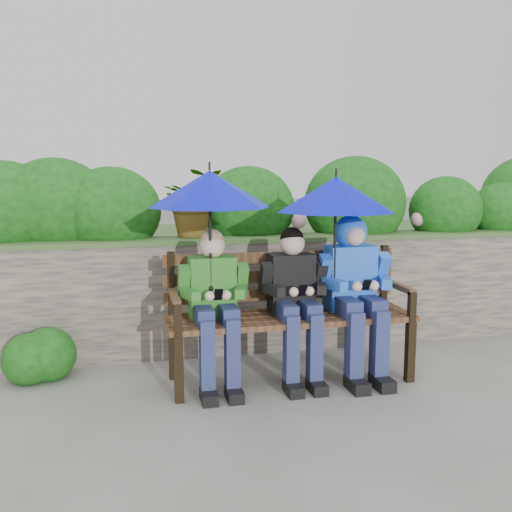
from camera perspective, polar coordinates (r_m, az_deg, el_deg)
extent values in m
plane|color=#5F5F57|center=(4.62, 0.29, -11.93)|extent=(60.00, 60.00, 0.00)
cube|color=#494744|center=(5.18, -1.64, -3.91)|extent=(8.00, 0.40, 1.00)
cube|color=#3B602D|center=(5.10, -1.67, 1.70)|extent=(8.00, 0.42, 0.04)
cube|color=#3B602D|center=(6.34, -3.81, -1.83)|extent=(8.00, 2.00, 0.96)
ellipsoid|color=#10410F|center=(5.37, -23.89, 4.24)|extent=(0.94, 0.75, 0.85)
ellipsoid|color=#10410F|center=(5.21, -14.25, 4.38)|extent=(0.87, 0.70, 0.79)
ellipsoid|color=#10410F|center=(5.42, -0.76, 4.81)|extent=(0.88, 0.71, 0.79)
ellipsoid|color=#10410F|center=(5.66, 9.90, 5.24)|extent=(1.01, 0.81, 0.91)
ellipsoid|color=#10410F|center=(6.02, 18.43, 4.37)|extent=(0.75, 0.60, 0.68)
ellipsoid|color=#10410F|center=(6.37, 23.30, 4.08)|extent=(0.67, 0.54, 0.60)
ellipsoid|color=#10410F|center=(5.34, -19.42, 4.59)|extent=(0.98, 0.78, 0.88)
sphere|color=pink|center=(5.13, -21.26, 2.76)|extent=(0.14, 0.14, 0.14)
sphere|color=pink|center=(5.32, 4.31, 3.48)|extent=(0.14, 0.14, 0.14)
sphere|color=pink|center=(5.81, 15.90, 3.59)|extent=(0.14, 0.14, 0.14)
imported|color=#10410F|center=(5.10, -6.21, 5.26)|extent=(0.54, 0.47, 0.60)
imported|color=#10410F|center=(5.60, 12.06, 5.58)|extent=(0.35, 0.35, 0.63)
sphere|color=#10410F|center=(4.81, -20.09, -9.27)|extent=(0.43, 0.43, 0.43)
sphere|color=#10410F|center=(4.79, -21.74, -9.59)|extent=(0.41, 0.41, 0.41)
cube|color=black|center=(4.09, -7.73, -11.21)|extent=(0.06, 0.06, 0.47)
cube|color=black|center=(4.53, -8.31, -9.23)|extent=(0.06, 0.06, 0.47)
cube|color=black|center=(4.59, 15.15, -9.23)|extent=(0.06, 0.06, 0.47)
cube|color=black|center=(4.99, 12.56, -7.70)|extent=(0.06, 0.06, 0.47)
cube|color=#532F18|center=(4.21, 4.30, -6.88)|extent=(1.90, 0.11, 0.04)
cube|color=#532F18|center=(4.34, 3.76, -6.42)|extent=(1.90, 0.11, 0.04)
cube|color=#532F18|center=(4.46, 3.25, -5.99)|extent=(1.90, 0.11, 0.04)
cube|color=#532F18|center=(4.59, 2.76, -5.58)|extent=(1.90, 0.11, 0.04)
cube|color=black|center=(4.43, -8.47, -2.97)|extent=(0.05, 0.05, 0.53)
cube|color=#532F18|center=(4.18, -8.17, -4.08)|extent=(0.05, 0.49, 0.04)
cube|color=black|center=(3.98, -7.83, -6.42)|extent=(0.05, 0.05, 0.23)
cube|color=black|center=(4.90, 12.64, -2.00)|extent=(0.05, 0.05, 0.53)
cube|color=#532F18|center=(4.68, 14.00, -2.93)|extent=(0.05, 0.49, 0.04)
cube|color=black|center=(4.50, 15.32, -4.94)|extent=(0.05, 0.05, 0.23)
cube|color=#532F18|center=(4.62, 2.58, -3.76)|extent=(1.90, 0.04, 0.09)
cube|color=#532F18|center=(4.59, 2.59, -1.96)|extent=(1.90, 0.04, 0.09)
cube|color=#532F18|center=(4.56, 2.60, -0.14)|extent=(1.90, 0.04, 0.09)
cube|color=#356B22|center=(4.31, -4.41, -3.09)|extent=(0.34, 0.20, 0.46)
sphere|color=beige|center=(4.24, -4.41, 1.06)|extent=(0.19, 0.19, 0.19)
sphere|color=tan|center=(4.24, -4.44, 1.53)|extent=(0.18, 0.18, 0.18)
cube|color=navy|center=(4.18, -5.27, -5.87)|extent=(0.12, 0.32, 0.12)
cube|color=navy|center=(4.11, -4.90, -10.31)|extent=(0.10, 0.11, 0.58)
cube|color=black|center=(4.14, -4.73, -13.83)|extent=(0.11, 0.22, 0.08)
cube|color=navy|center=(4.20, -2.82, -5.75)|extent=(0.12, 0.32, 0.12)
cube|color=navy|center=(4.13, -2.38, -10.16)|extent=(0.10, 0.11, 0.58)
cube|color=black|center=(4.16, -2.20, -13.65)|extent=(0.11, 0.22, 0.08)
cube|color=#356B22|center=(4.22, -7.21, -2.54)|extent=(0.08, 0.18, 0.26)
cube|color=#356B22|center=(4.11, -6.58, -3.82)|extent=(0.13, 0.21, 0.07)
sphere|color=beige|center=(4.04, -4.66, -4.02)|extent=(0.07, 0.07, 0.07)
cube|color=#356B22|center=(4.28, -1.45, -2.31)|extent=(0.08, 0.18, 0.26)
cube|color=#356B22|center=(4.17, -1.49, -3.60)|extent=(0.13, 0.21, 0.07)
sphere|color=beige|center=(4.06, -2.97, -3.94)|extent=(0.07, 0.07, 0.07)
cube|color=black|center=(4.04, -3.79, -3.87)|extent=(0.06, 0.07, 0.09)
cube|color=black|center=(4.44, 3.53, -2.74)|extent=(0.34, 0.20, 0.46)
sphere|color=beige|center=(4.37, 3.64, 1.28)|extent=(0.19, 0.19, 0.19)
sphere|color=black|center=(4.38, 3.61, 1.73)|extent=(0.18, 0.18, 0.18)
cube|color=navy|center=(4.30, 2.97, -5.42)|extent=(0.12, 0.32, 0.12)
cube|color=navy|center=(4.23, 3.55, -9.71)|extent=(0.10, 0.11, 0.58)
cube|color=black|center=(4.26, 3.76, -13.13)|extent=(0.11, 0.22, 0.08)
cube|color=navy|center=(4.36, 5.26, -5.28)|extent=(0.12, 0.32, 0.12)
cube|color=navy|center=(4.29, 5.89, -9.51)|extent=(0.10, 0.11, 0.58)
cube|color=black|center=(4.32, 6.11, -12.88)|extent=(0.11, 0.22, 0.08)
cube|color=black|center=(4.33, 0.99, -2.21)|extent=(0.08, 0.18, 0.26)
cube|color=black|center=(4.22, 1.82, -3.45)|extent=(0.13, 0.21, 0.07)
sphere|color=beige|center=(4.17, 3.80, -3.61)|extent=(0.07, 0.07, 0.07)
cube|color=black|center=(4.45, 6.38, -1.97)|extent=(0.08, 0.18, 0.26)
cube|color=black|center=(4.33, 6.57, -3.20)|extent=(0.13, 0.21, 0.07)
sphere|color=beige|center=(4.21, 5.37, -3.52)|extent=(0.07, 0.07, 0.07)
cube|color=black|center=(4.18, 4.64, -3.46)|extent=(0.06, 0.07, 0.09)
cube|color=blue|center=(4.60, 9.37, -2.12)|extent=(0.38, 0.22, 0.51)
sphere|color=beige|center=(4.53, 9.57, 2.21)|extent=(0.21, 0.21, 0.21)
sphere|color=blue|center=(4.56, 9.43, 2.38)|extent=(0.26, 0.26, 0.26)
sphere|color=beige|center=(4.48, 9.84, 2.01)|extent=(0.16, 0.16, 0.16)
cube|color=navy|center=(4.44, 8.99, -5.00)|extent=(0.13, 0.36, 0.13)
cube|color=navy|center=(4.36, 9.80, -9.25)|extent=(0.11, 0.12, 0.58)
cube|color=black|center=(4.38, 10.07, -12.58)|extent=(0.12, 0.25, 0.09)
cube|color=navy|center=(4.52, 11.36, -4.83)|extent=(0.13, 0.36, 0.13)
cube|color=navy|center=(4.44, 12.22, -8.99)|extent=(0.11, 0.12, 0.58)
cube|color=black|center=(4.46, 12.49, -12.27)|extent=(0.12, 0.25, 0.09)
cube|color=blue|center=(4.45, 6.81, -1.55)|extent=(0.09, 0.20, 0.29)
cube|color=blue|center=(4.34, 7.86, -2.86)|extent=(0.14, 0.24, 0.08)
sphere|color=beige|center=(4.30, 10.08, -3.02)|extent=(0.08, 0.08, 0.08)
cube|color=blue|center=(4.63, 12.40, -1.29)|extent=(0.09, 0.20, 0.29)
cube|color=blue|center=(4.50, 12.77, -2.58)|extent=(0.14, 0.24, 0.08)
sphere|color=beige|center=(4.36, 11.70, -2.92)|extent=(0.08, 0.08, 0.08)
cube|color=black|center=(4.32, 10.96, -2.85)|extent=(0.06, 0.07, 0.09)
cone|color=#000ACE|center=(4.13, -4.65, 6.70)|extent=(0.89, 0.89, 0.26)
cylinder|color=black|center=(4.13, -4.68, 8.95)|extent=(0.02, 0.02, 0.06)
cylinder|color=black|center=(4.16, -4.59, 1.69)|extent=(0.02, 0.02, 0.73)
sphere|color=black|center=(4.21, -4.53, -3.23)|extent=(0.04, 0.04, 0.04)
cone|color=#000ACE|center=(4.37, 7.99, 6.14)|extent=(0.92, 0.92, 0.27)
cylinder|color=black|center=(4.36, 8.03, 8.27)|extent=(0.02, 0.02, 0.06)
cylinder|color=black|center=(4.39, 7.90, 1.82)|extent=(0.02, 0.02, 0.66)
sphere|color=black|center=(4.44, 7.81, -2.42)|extent=(0.04, 0.04, 0.04)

